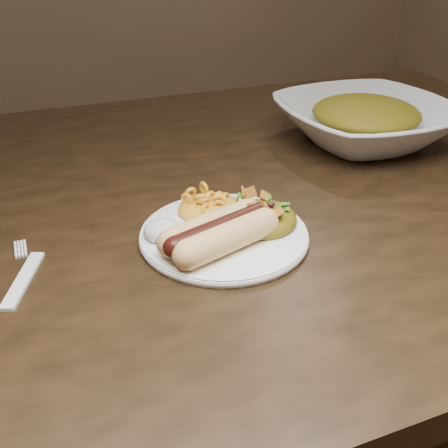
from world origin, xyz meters
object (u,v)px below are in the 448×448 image
object	(u,v)px
plate	(224,235)
table	(158,249)
serving_bowl	(365,122)
fork	(23,280)

from	to	relation	value
plate	table	bearing A→B (deg)	107.68
serving_bowl	fork	bearing A→B (deg)	-159.57
fork	plate	bearing A→B (deg)	22.16
plate	serving_bowl	bearing A→B (deg)	31.72
table	plate	size ratio (longest dim) A/B	8.02
table	serving_bowl	world-z (taller)	serving_bowl
plate	serving_bowl	size ratio (longest dim) A/B	0.70
table	plate	distance (m)	0.18
fork	serving_bowl	size ratio (longest dim) A/B	0.51
plate	fork	bearing A→B (deg)	-179.47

